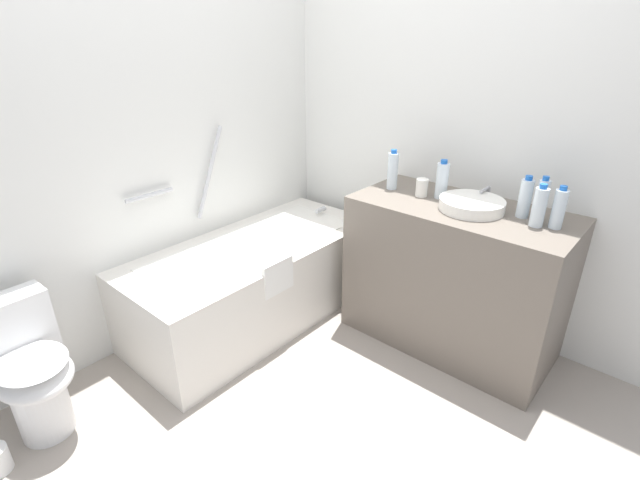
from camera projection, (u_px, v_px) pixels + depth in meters
ground_plane at (298, 413)px, 2.32m from camera, size 3.70×3.70×0.00m
wall_back_tiled at (134, 140)px, 2.53m from camera, size 3.10×0.10×2.41m
wall_right_mirror at (452, 131)px, 2.77m from camera, size 0.10×2.72×2.41m
bathtub at (256, 278)px, 2.98m from camera, size 1.67×0.73×1.22m
toilet at (28, 370)px, 2.10m from camera, size 0.37×0.48×0.68m
vanity_counter at (453, 277)px, 2.69m from camera, size 0.59×1.20×0.88m
sink_basin at (472, 205)px, 2.45m from camera, size 0.34×0.34×0.06m
sink_faucet at (487, 194)px, 2.59m from camera, size 0.12×0.15×0.08m
water_bottle_0 at (539, 207)px, 2.22m from camera, size 0.07×0.07×0.22m
water_bottle_1 at (559, 209)px, 2.20m from camera, size 0.06×0.06×0.22m
water_bottle_2 at (525, 198)px, 2.33m from camera, size 0.06×0.06×0.22m
water_bottle_3 at (393, 171)px, 2.74m from camera, size 0.06×0.06×0.24m
water_bottle_4 at (442, 180)px, 2.60m from camera, size 0.07×0.07×0.22m
water_bottle_5 at (541, 200)px, 2.30m from camera, size 0.06×0.06×0.23m
drinking_glass_0 at (422, 188)px, 2.65m from camera, size 0.07×0.07×0.10m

